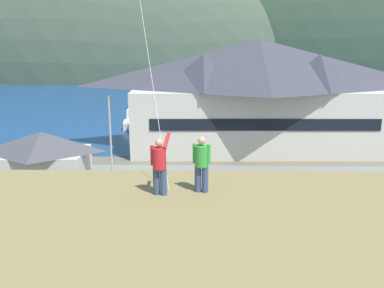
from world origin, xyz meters
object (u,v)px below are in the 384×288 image
at_px(parked_car_front_row_silver, 320,187).
at_px(parked_car_corner_spot, 285,238).
at_px(storage_shed_near_lot, 44,163).
at_px(person_kite_flyer, 160,164).
at_px(harbor_lodge, 258,91).
at_px(wharf_dock, 160,120).
at_px(storage_shed_waterside, 165,122).
at_px(person_companion, 202,163).
at_px(parked_car_mid_row_center, 182,192).
at_px(moored_boat_wharfside, 133,120).
at_px(parking_light_pole, 110,134).

xyz_separation_m(parked_car_front_row_silver, parked_car_corner_spot, (-4.00, -7.58, 0.00)).
distance_m(storage_shed_near_lot, person_kite_flyer, 19.71).
relative_size(harbor_lodge, wharf_dock, 2.15).
distance_m(storage_shed_near_lot, storage_shed_waterside, 17.74).
bearing_deg(person_companion, parked_car_mid_row_center, 95.06).
height_order(wharf_dock, moored_boat_wharfside, moored_boat_wharfside).
height_order(moored_boat_wharfside, person_companion, person_companion).
bearing_deg(person_kite_flyer, wharf_dock, 95.61).
distance_m(wharf_dock, person_kite_flyer, 43.80).
xyz_separation_m(harbor_lodge, wharf_dock, (-11.34, 12.66, -5.60)).
bearing_deg(person_kite_flyer, parked_car_mid_row_center, 90.06).
height_order(parked_car_mid_row_center, parking_light_pole, parking_light_pole).
height_order(harbor_lodge, person_kite_flyer, harbor_lodge).
height_order(storage_shed_waterside, parking_light_pole, parking_light_pole).
bearing_deg(parked_car_corner_spot, wharf_dock, 105.83).
bearing_deg(storage_shed_waterside, moored_boat_wharfside, 118.92).
distance_m(storage_shed_waterside, parked_car_front_row_silver, 20.82).
xyz_separation_m(moored_boat_wharfside, parked_car_mid_row_center, (7.62, -26.81, 0.34)).
relative_size(storage_shed_waterside, parked_car_mid_row_center, 1.40).
xyz_separation_m(wharf_dock, person_companion, (5.47, -42.74, 7.23)).
xyz_separation_m(wharf_dock, parking_light_pole, (-1.52, -23.95, 3.69)).
height_order(harbor_lodge, parked_car_corner_spot, harbor_lodge).
relative_size(wharf_dock, parked_car_front_row_silver, 2.96).
height_order(storage_shed_near_lot, parking_light_pole, parking_light_pole).
bearing_deg(parking_light_pole, storage_shed_waterside, 76.98).
distance_m(parking_light_pole, person_kite_flyer, 20.20).
bearing_deg(storage_shed_waterside, storage_shed_near_lot, -114.51).
xyz_separation_m(wharf_dock, person_kite_flyer, (4.23, -42.99, 7.25)).
xyz_separation_m(parking_light_pole, person_companion, (6.99, -18.79, 3.54)).
bearing_deg(person_kite_flyer, parked_car_front_row_silver, 58.17).
xyz_separation_m(storage_shed_waterside, person_kite_flyer, (2.67, -32.32, 5.35)).
distance_m(parked_car_corner_spot, parked_car_mid_row_center, 8.62).
relative_size(wharf_dock, parking_light_pole, 1.83).
xyz_separation_m(parking_light_pole, person_kite_flyer, (5.74, -19.03, 3.56)).
relative_size(harbor_lodge, storage_shed_waterside, 4.42).
bearing_deg(parked_car_front_row_silver, parked_car_corner_spot, -117.81).
relative_size(parked_car_front_row_silver, person_kite_flyer, 2.26).
height_order(wharf_dock, parked_car_corner_spot, parked_car_corner_spot).
bearing_deg(moored_boat_wharfside, storage_shed_waterside, -61.08).
distance_m(storage_shed_waterside, person_companion, 32.75).
bearing_deg(person_companion, wharf_dock, 97.29).
distance_m(harbor_lodge, storage_shed_near_lot, 22.49).
distance_m(parked_car_corner_spot, person_companion, 11.07).
height_order(parking_light_pole, person_companion, person_companion).
bearing_deg(storage_shed_waterside, harbor_lodge, -11.52).
xyz_separation_m(parked_car_front_row_silver, parked_car_mid_row_center, (-9.70, -1.12, 0.00)).
bearing_deg(parked_car_mid_row_center, parking_light_pole, 141.54).
distance_m(harbor_lodge, moored_boat_wharfside, 19.11).
xyz_separation_m(storage_shed_near_lot, parking_light_pole, (4.29, 2.85, 1.54)).
relative_size(moored_boat_wharfside, person_kite_flyer, 3.72).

